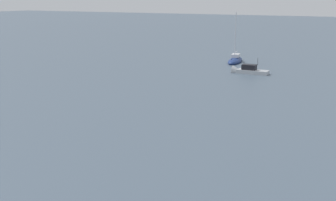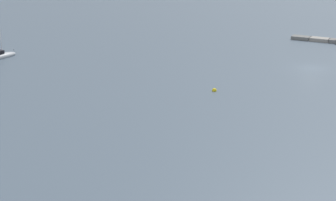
# 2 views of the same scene
# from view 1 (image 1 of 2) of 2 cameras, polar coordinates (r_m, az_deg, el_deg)

# --- Properties ---
(sailboat_navy_outer) EXTENTS (7.98, 3.38, 9.70)m
(sailboat_navy_outer) POSITION_cam_1_polar(r_m,az_deg,el_deg) (82.08, 8.86, 5.26)
(sailboat_navy_outer) COLOR navy
(sailboat_navy_outer) RESTS_ON ground_plane
(motorboat_grey_far) EXTENTS (1.95, 5.88, 3.27)m
(motorboat_grey_far) POSITION_cam_1_polar(r_m,az_deg,el_deg) (70.53, 10.37, 3.83)
(motorboat_grey_far) COLOR #ADB2B7
(motorboat_grey_far) RESTS_ON ground_plane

